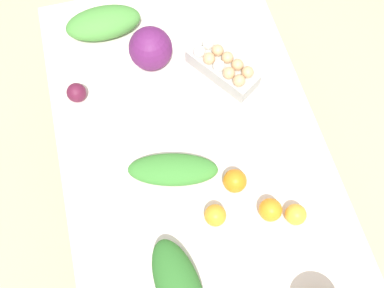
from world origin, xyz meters
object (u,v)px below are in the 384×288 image
Objects in this scene: egg_carton at (223,66)px; orange_2 at (215,215)px; greens_bunch_beet_tops at (173,170)px; orange_3 at (296,214)px; greens_bunch_kale at (103,23)px; beet_root at (77,93)px; orange_0 at (235,181)px; cabbage_purple at (151,49)px; greens_bunch_dandelion at (178,286)px; orange_1 at (270,210)px.

egg_carton is 0.54m from orange_2.
greens_bunch_beet_tops is 0.20m from orange_2.
orange_2 reaches higher than orange_3.
greens_bunch_kale is 0.30m from beet_root.
orange_0 is at bearing 135.32° from orange_2.
cabbage_purple reaches higher than greens_bunch_dandelion.
cabbage_purple is 0.55× the size of greens_bunch_dandelion.
orange_2 is (0.18, 0.09, 0.00)m from greens_bunch_beet_tops.
greens_bunch_kale is 0.64m from greens_bunch_beet_tops.
beet_root is at bearing -73.19° from cabbage_purple.
orange_0 is at bearing -134.82° from orange_3.
orange_1 is at bearing -114.52° from orange_3.
greens_bunch_kale reaches higher than egg_carton.
orange_1 reaches higher than orange_2.
orange_2 is 0.25m from orange_3.
greens_bunch_kale is 0.98m from orange_3.
orange_3 is (0.06, 0.24, -0.00)m from orange_2.
egg_carton reaches higher than orange_3.
orange_0 reaches higher than orange_3.
greens_bunch_dandelion is 0.36m from orange_0.
greens_bunch_dandelion is at bearing 2.95° from greens_bunch_kale.
egg_carton reaches higher than orange_2.
orange_2 is at bearing 5.84° from cabbage_purple.
greens_bunch_kale is at bearing 152.11° from beet_root.
orange_0 is at bearing 63.80° from greens_bunch_beet_tops.
beet_root is at bearing -144.28° from greens_bunch_beet_tops.
greens_bunch_kale is 0.83m from orange_2.
orange_0 is at bearing 16.01° from cabbage_purple.
orange_1 is (0.54, -0.00, -0.01)m from egg_carton.
greens_bunch_kale reaches higher than orange_2.
greens_bunch_kale is at bearing -157.43° from orange_0.
greens_bunch_dandelion is at bearing -6.68° from cabbage_purple.
orange_0 reaches higher than greens_bunch_beet_tops.
greens_bunch_beet_tops is at bearing 169.23° from greens_bunch_dandelion.
greens_bunch_beet_tops is 0.33m from orange_1.
greens_bunch_kale is at bearing -141.48° from cabbage_purple.
orange_3 reaches higher than greens_bunch_beet_tops.
egg_carton is 0.43m from orange_0.
greens_bunch_dandelion is at bearing 15.08° from beet_root.
orange_1 is at bearing 81.25° from orange_2.
orange_3 is at bearing 44.58° from beet_root.
egg_carton reaches higher than greens_bunch_beet_tops.
egg_carton is 0.58m from orange_3.
egg_carton is 3.86× the size of orange_1.
cabbage_purple is at bearing 173.32° from greens_bunch_dandelion.
greens_bunch_kale is (-0.18, -0.14, -0.03)m from cabbage_purple.
greens_bunch_dandelion is at bearing -43.14° from orange_0.
greens_bunch_dandelion is (0.35, -0.07, 0.01)m from greens_bunch_beet_tops.
beet_root reaches higher than orange_3.
orange_0 is (0.42, -0.08, -0.01)m from egg_carton.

